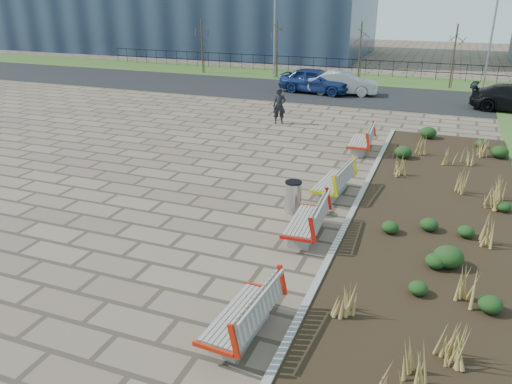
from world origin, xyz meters
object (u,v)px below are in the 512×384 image
at_px(bench_a, 240,312).
at_px(car_blue, 315,80).
at_px(pedestrian, 279,106).
at_px(bench_d, 360,139).
at_px(bench_c, 332,180).
at_px(car_silver, 343,83).
at_px(lamp_east, 491,42).
at_px(litter_bin, 293,198).
at_px(bench_b, 305,219).
at_px(lamp_west, 274,35).

bearing_deg(bench_a, car_blue, 105.58).
relative_size(bench_a, pedestrian, 1.23).
height_order(bench_a, bench_d, same).
height_order(bench_c, car_silver, car_silver).
bearing_deg(bench_d, bench_a, -92.60).
bearing_deg(lamp_east, bench_d, -107.99).
bearing_deg(bench_c, lamp_east, 81.23).
relative_size(bench_c, car_blue, 0.47).
relative_size(bench_d, litter_bin, 2.24).
xyz_separation_m(bench_b, bench_d, (0.00, 7.96, 0.00)).
relative_size(litter_bin, car_blue, 0.21).
height_order(bench_b, car_blue, car_blue).
distance_m(litter_bin, lamp_east, 22.90).
bearing_deg(lamp_west, bench_d, -59.69).
xyz_separation_m(litter_bin, car_silver, (-2.36, 17.95, 0.24)).
relative_size(litter_bin, lamp_east, 0.16).
xyz_separation_m(bench_a, litter_bin, (-0.73, 5.66, -0.03)).
height_order(bench_d, litter_bin, bench_d).
relative_size(litter_bin, lamp_west, 0.16).
distance_m(car_blue, lamp_west, 6.37).
bearing_deg(bench_c, car_blue, 111.73).
relative_size(bench_b, lamp_west, 0.35).
xyz_separation_m(bench_c, lamp_east, (5.00, 20.27, 2.54)).
bearing_deg(litter_bin, lamp_east, 75.41).
height_order(bench_d, lamp_east, lamp_east).
height_order(bench_c, lamp_west, lamp_west).
distance_m(bench_b, bench_c, 3.08).
distance_m(bench_c, bench_d, 4.88).
distance_m(bench_d, litter_bin, 6.66).
distance_m(bench_b, lamp_west, 25.16).
relative_size(lamp_west, lamp_east, 1.00).
distance_m(car_silver, lamp_west, 7.55).
height_order(car_blue, car_silver, car_blue).
xyz_separation_m(car_blue, lamp_west, (-4.20, 4.22, 2.25)).
bearing_deg(lamp_west, lamp_east, 0.00).
xyz_separation_m(bench_a, lamp_west, (-9.00, 27.68, 2.54)).
bearing_deg(litter_bin, bench_c, 67.22).
bearing_deg(lamp_east, lamp_west, 180.00).
xyz_separation_m(bench_a, lamp_east, (5.00, 27.68, 2.54)).
bearing_deg(lamp_west, car_blue, -45.15).
bearing_deg(car_blue, lamp_west, 52.81).
relative_size(bench_a, lamp_east, 0.35).
height_order(bench_c, lamp_east, lamp_east).
xyz_separation_m(bench_b, bench_c, (0.00, 3.08, 0.00)).
bearing_deg(bench_a, lamp_west, 112.03).
distance_m(car_silver, lamp_east, 9.35).
bearing_deg(bench_b, litter_bin, 115.81).
bearing_deg(litter_bin, bench_d, 83.69).
xyz_separation_m(bench_c, bench_d, (0.00, 4.88, 0.00)).
relative_size(bench_d, car_silver, 0.51).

